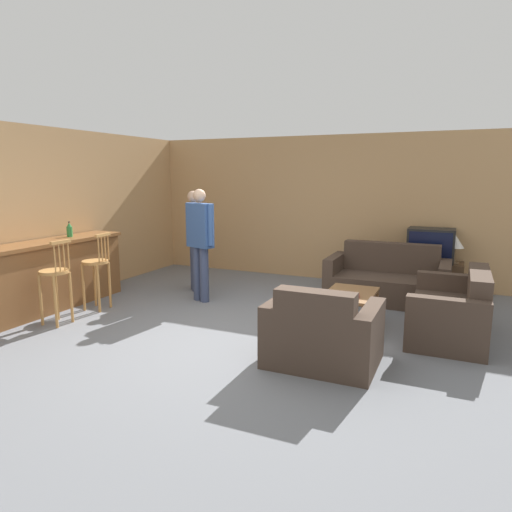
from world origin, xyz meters
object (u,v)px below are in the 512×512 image
coffee_table (350,298)px  bar_chair_near (55,279)px  loveseat_right (453,313)px  table_lamp (455,242)px  bottle (69,230)px  person_by_counter (200,239)px  bar_chair_mid (96,269)px  book_on_table (352,295)px  tv_unit (429,277)px  couch_far (387,281)px  person_by_window (194,234)px  armchair_near (322,336)px  tv (431,245)px

coffee_table → bar_chair_near: bearing=-157.1°
loveseat_right → coffee_table: size_ratio=1.69×
bar_chair_near → table_lamp: 5.89m
bottle → person_by_counter: bearing=24.2°
loveseat_right → person_by_counter: 3.60m
bar_chair_near → table_lamp: bearing=38.4°
bar_chair_mid → book_on_table: bar_chair_mid is taller
loveseat_right → tv_unit: (-0.39, 2.09, -0.04)m
couch_far → person_by_window: bearing=-167.9°
armchair_near → tv: size_ratio=1.53×
bottle → loveseat_right: bearing=7.0°
couch_far → loveseat_right: 1.63m
couch_far → armchair_near: size_ratio=1.63×
couch_far → loveseat_right: size_ratio=1.19×
couch_far → loveseat_right: (0.94, -1.33, -0.00)m
couch_far → book_on_table: couch_far is taller
coffee_table → person_by_window: size_ratio=0.53×
tv → tv_unit: bearing=90.0°
armchair_near → loveseat_right: 1.84m
bar_chair_near → person_by_window: person_by_window is taller
tv_unit → person_by_window: (-3.58, -1.41, 0.68)m
couch_far → tv_unit: 0.94m
loveseat_right → bottle: (-5.32, -0.65, 0.80)m
couch_far → tv: 1.05m
armchair_near → book_on_table: armchair_near is taller
coffee_table → loveseat_right: bearing=4.6°
bottle → person_by_counter: size_ratio=0.13×
tv_unit → table_lamp: bearing=0.0°
tv_unit → book_on_table: 2.48m
tv → book_on_table: (-0.75, -2.36, -0.34)m
armchair_near → tv: tv is taller
bar_chair_mid → coffee_table: bar_chair_mid is taller
bar_chair_mid → loveseat_right: size_ratio=0.74×
tv_unit → person_by_window: 3.91m
couch_far → coffee_table: 1.46m
bar_chair_mid → table_lamp: bar_chair_mid is taller
tv → table_lamp: bearing=0.5°
coffee_table → tv: tv is taller
bar_chair_mid → bottle: (-0.66, 0.19, 0.50)m
armchair_near → coffee_table: 1.31m
book_on_table → person_by_window: bearing=161.4°
bottle → person_by_window: size_ratio=0.14×
tv → loveseat_right: bearing=-79.3°
couch_far → tv: bearing=53.9°
bar_chair_mid → tv_unit: (4.26, 2.93, -0.33)m
bar_chair_mid → coffee_table: (3.46, 0.74, -0.22)m
bar_chair_mid → tv: (4.26, 2.92, 0.20)m
tv_unit → tv: size_ratio=1.43×
person_by_counter → loveseat_right: bearing=-2.4°
armchair_near → person_by_counter: size_ratio=0.64×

